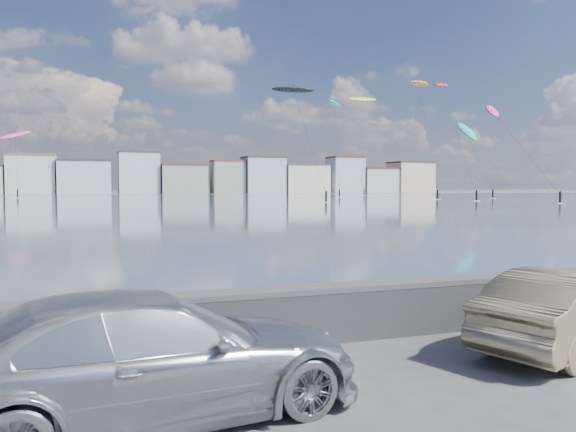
{
  "coord_description": "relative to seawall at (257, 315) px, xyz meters",
  "views": [
    {
      "loc": [
        -2.57,
        -6.43,
        2.8
      ],
      "look_at": [
        1.0,
        4.0,
        2.2
      ],
      "focal_mm": 35.0,
      "sensor_mm": 36.0,
      "label": 1
    }
  ],
  "objects": [
    {
      "name": "far_shore_strip",
      "position": [
        0.0,
        197.3,
        -0.57
      ],
      "size": [
        500.0,
        60.0,
        0.0
      ],
      "primitive_type": "cube",
      "color": "#4C473D",
      "rests_on": "ground"
    },
    {
      "name": "kitesurfer_4",
      "position": [
        57.01,
        127.1,
        23.01
      ],
      "size": [
        7.82,
        14.98,
        25.13
      ],
      "color": "#19BFBF",
      "rests_on": "ground"
    },
    {
      "name": "far_buildings",
      "position": [
        1.31,
        183.3,
        5.44
      ],
      "size": [
        240.79,
        13.26,
        14.6
      ],
      "color": "#CCB293",
      "rests_on": "ground"
    },
    {
      "name": "kitesurfer_2",
      "position": [
        63.61,
        97.03,
        23.67
      ],
      "size": [
        8.01,
        12.43,
        25.5
      ],
      "color": "orange",
      "rests_on": "ground"
    },
    {
      "name": "kitesurfer_9",
      "position": [
        -21.25,
        144.04,
        14.45
      ],
      "size": [
        8.02,
        16.24,
        17.12
      ],
      "color": "#E5338C",
      "rests_on": "ground"
    },
    {
      "name": "seawall",
      "position": [
        0.0,
        0.0,
        0.0
      ],
      "size": [
        400.0,
        0.36,
        1.08
      ],
      "color": "#28282B",
      "rests_on": "ground"
    },
    {
      "name": "kitesurfer_7",
      "position": [
        76.81,
        98.11,
        14.25
      ],
      "size": [
        4.78,
        10.58,
        17.85
      ],
      "color": "#19BFBF",
      "rests_on": "ground"
    },
    {
      "name": "kitesurfer_6",
      "position": [
        63.05,
        72.32,
        14.95
      ],
      "size": [
        7.09,
        16.32,
        17.96
      ],
      "color": "#E5338C",
      "rests_on": "ground"
    },
    {
      "name": "ground",
      "position": [
        0.0,
        -2.7,
        -0.58
      ],
      "size": [
        700.0,
        700.0,
        0.0
      ],
      "primitive_type": "plane",
      "color": "#333335",
      "rests_on": "ground"
    },
    {
      "name": "car_champagne",
      "position": [
        4.99,
        -1.75,
        0.1
      ],
      "size": [
        4.39,
        2.83,
        1.37
      ],
      "primitive_type": "imported",
      "rotation": [
        0.0,
        0.0,
        1.93
      ],
      "color": "tan",
      "rests_on": "ground"
    },
    {
      "name": "car_silver",
      "position": [
        -2.0,
        -2.35,
        0.18
      ],
      "size": [
        5.54,
        2.93,
        1.53
      ],
      "primitive_type": "imported",
      "rotation": [
        0.0,
        0.0,
        1.73
      ],
      "color": "#B0B2B6",
      "rests_on": "ground"
    },
    {
      "name": "bay_water",
      "position": [
        0.0,
        88.8,
        -0.58
      ],
      "size": [
        500.0,
        177.0,
        0.0
      ],
      "primitive_type": "cube",
      "color": "#2C3951",
      "rests_on": "ground"
    },
    {
      "name": "kitesurfer_14",
      "position": [
        72.21,
        141.93,
        27.41
      ],
      "size": [
        10.75,
        8.98,
        29.52
      ],
      "color": "#8CD826",
      "rests_on": "ground"
    },
    {
      "name": "kitesurfer_1",
      "position": [
        30.31,
        83.8,
        18.51
      ],
      "size": [
        7.87,
        9.2,
        20.07
      ],
      "color": "black",
      "rests_on": "ground"
    },
    {
      "name": "kitesurfer_5",
      "position": [
        63.73,
        88.92,
        22.01
      ],
      "size": [
        6.99,
        16.91,
        24.3
      ],
      "color": "red",
      "rests_on": "ground"
    }
  ]
}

